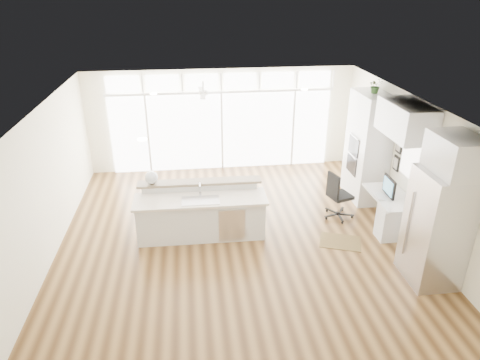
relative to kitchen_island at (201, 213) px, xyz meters
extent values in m
cube|color=#492F16|center=(0.72, -0.49, -0.53)|extent=(7.00, 8.00, 0.02)
cube|color=white|center=(0.72, -0.49, 2.18)|extent=(7.00, 8.00, 0.02)
cube|color=white|center=(0.72, 3.51, 0.83)|extent=(7.00, 0.04, 2.70)
cube|color=white|center=(0.72, -4.49, 0.83)|extent=(7.00, 0.04, 2.70)
cube|color=white|center=(-2.78, -0.49, 0.83)|extent=(0.04, 8.00, 2.70)
cube|color=white|center=(4.22, -0.49, 0.83)|extent=(0.04, 8.00, 2.70)
cube|color=white|center=(0.72, 3.45, 0.53)|extent=(5.80, 0.06, 2.08)
cube|color=white|center=(0.72, 3.45, 1.86)|extent=(5.90, 0.06, 0.40)
cube|color=silver|center=(4.18, -0.19, 1.03)|extent=(0.04, 0.85, 0.85)
cube|color=white|center=(0.22, 2.31, 1.96)|extent=(1.16, 1.16, 0.32)
cube|color=white|center=(0.72, -0.29, 2.16)|extent=(3.40, 3.00, 0.02)
cube|color=silver|center=(3.89, 1.31, 0.73)|extent=(0.64, 1.20, 2.50)
cube|color=silver|center=(3.85, -0.19, -0.14)|extent=(0.72, 1.30, 0.76)
cube|color=silver|center=(3.89, -0.19, 1.83)|extent=(0.64, 1.30, 0.64)
cube|color=silver|center=(3.83, -1.84, 0.48)|extent=(0.76, 0.90, 2.00)
cube|color=silver|center=(3.89, -1.84, 1.78)|extent=(0.64, 0.90, 0.60)
cube|color=black|center=(4.18, 0.43, 0.88)|extent=(0.06, 0.22, 0.80)
cube|color=silver|center=(0.00, 0.00, 0.00)|extent=(2.62, 1.02, 1.03)
cube|color=#382812|center=(2.72, -0.58, -0.51)|extent=(0.94, 0.81, 0.01)
cube|color=black|center=(3.00, 0.40, 0.01)|extent=(0.67, 0.64, 1.05)
sphere|color=silver|center=(-0.94, 0.41, 0.65)|extent=(0.28, 0.28, 0.26)
cube|color=black|center=(3.77, -0.19, 0.46)|extent=(0.10, 0.52, 0.43)
cube|color=silver|center=(3.60, -0.19, 0.25)|extent=(0.18, 0.36, 0.02)
imported|color=#2F5424|center=(3.89, 1.31, 2.11)|extent=(0.33, 0.36, 0.25)
camera|label=1|loc=(-0.15, -7.45, 4.18)|focal=32.00mm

